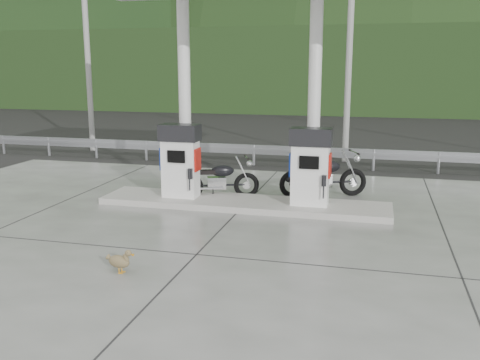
% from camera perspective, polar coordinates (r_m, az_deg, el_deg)
% --- Properties ---
extents(ground, '(160.00, 160.00, 0.00)m').
position_cam_1_polar(ground, '(10.68, -2.91, -6.26)').
color(ground, black).
rests_on(ground, ground).
extents(forecourt_apron, '(18.00, 14.00, 0.02)m').
position_cam_1_polar(forecourt_apron, '(10.68, -2.91, -6.21)').
color(forecourt_apron, slate).
rests_on(forecourt_apron, ground).
extents(pump_island, '(7.00, 1.40, 0.15)m').
position_cam_1_polar(pump_island, '(12.97, 0.36, -2.49)').
color(pump_island, '#9D9A92').
rests_on(pump_island, forecourt_apron).
extents(gas_pump_left, '(0.95, 0.55, 1.80)m').
position_cam_1_polar(gas_pump_left, '(13.23, -6.38, 2.05)').
color(gas_pump_left, white).
rests_on(gas_pump_left, pump_island).
extents(gas_pump_right, '(0.95, 0.55, 1.80)m').
position_cam_1_polar(gas_pump_right, '(12.47, 7.52, 1.40)').
color(gas_pump_right, white).
rests_on(gas_pump_right, pump_island).
extents(canopy_column_left, '(0.30, 0.30, 5.00)m').
position_cam_1_polar(canopy_column_left, '(13.42, -5.93, 9.08)').
color(canopy_column_left, white).
rests_on(canopy_column_left, pump_island).
extents(canopy_column_right, '(0.30, 0.30, 5.00)m').
position_cam_1_polar(canopy_column_right, '(12.68, 7.94, 8.85)').
color(canopy_column_right, white).
rests_on(canopy_column_right, pump_island).
extents(guardrail, '(26.00, 0.16, 1.42)m').
position_cam_1_polar(guardrail, '(18.13, 4.58, 3.65)').
color(guardrail, gray).
rests_on(guardrail, ground).
extents(road, '(60.00, 7.00, 0.01)m').
position_cam_1_polar(road, '(21.66, 6.14, 3.11)').
color(road, black).
rests_on(road, ground).
extents(utility_pole_a, '(0.22, 0.22, 8.00)m').
position_cam_1_polar(utility_pole_a, '(22.13, -15.99, 13.30)').
color(utility_pole_a, gray).
rests_on(utility_pole_a, ground).
extents(utility_pole_b, '(0.22, 0.22, 8.00)m').
position_cam_1_polar(utility_pole_b, '(19.22, 11.61, 13.77)').
color(utility_pole_b, gray).
rests_on(utility_pole_b, ground).
extents(tree_band, '(80.00, 6.00, 6.00)m').
position_cam_1_polar(tree_band, '(39.79, 10.19, 11.40)').
color(tree_band, black).
rests_on(tree_band, ground).
extents(forested_hills, '(100.00, 40.00, 140.00)m').
position_cam_1_polar(forested_hills, '(69.82, 12.01, 9.09)').
color(forested_hills, black).
rests_on(forested_hills, ground).
extents(motorcycle_left, '(2.05, 1.31, 0.93)m').
position_cam_1_polar(motorcycle_left, '(13.68, -2.31, -0.05)').
color(motorcycle_left, black).
rests_on(motorcycle_left, forecourt_apron).
extents(motorcycle_right, '(2.27, 1.48, 1.03)m').
position_cam_1_polar(motorcycle_right, '(14.00, 8.89, 0.30)').
color(motorcycle_right, black).
rests_on(motorcycle_right, forecourt_apron).
extents(duck, '(0.51, 0.24, 0.36)m').
position_cam_1_polar(duck, '(9.13, -12.78, -8.51)').
color(duck, brown).
rests_on(duck, forecourt_apron).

